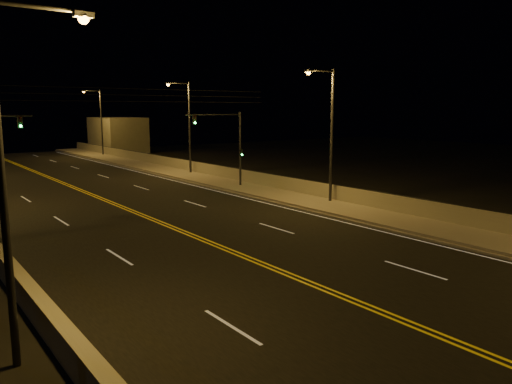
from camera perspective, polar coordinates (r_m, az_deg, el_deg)
road at (r=25.51m, az=-6.33°, el=-5.37°), size 18.00×120.00×0.02m
sidewalk at (r=32.14m, az=10.52°, el=-2.12°), size 3.60×120.00×0.30m
curb at (r=30.84m, az=8.15°, el=-2.69°), size 0.14×120.00×0.15m
parapet_wall at (r=33.24m, az=12.49°, el=-0.67°), size 0.30×120.00×1.00m
jersey_barrier at (r=22.42m, az=-26.94°, el=-7.27°), size 0.45×120.00×0.92m
distant_building_right at (r=80.00m, az=-15.54°, el=6.33°), size 6.00×10.00×5.24m
parapet_rail at (r=33.15m, az=12.53°, el=0.23°), size 0.06×120.00×0.06m
lane_markings at (r=25.45m, az=-6.24°, el=-5.38°), size 17.32×116.00×0.00m
streetlight_1 at (r=33.88m, az=8.33°, el=7.24°), size 2.55×0.28×9.11m
streetlight_2 at (r=49.59m, az=-7.89°, el=7.93°), size 2.55×0.28×9.11m
streetlight_3 at (r=72.18m, az=-17.48°, el=8.04°), size 2.55×0.28×9.11m
streetlight_4 at (r=13.56m, az=-26.06°, el=3.20°), size 2.55×0.28×9.11m
traffic_signal_right at (r=40.46m, az=-2.96°, el=5.82°), size 5.11×0.31×6.29m
overhead_wires at (r=33.24m, az=-15.03°, el=10.67°), size 22.00×0.03×0.83m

